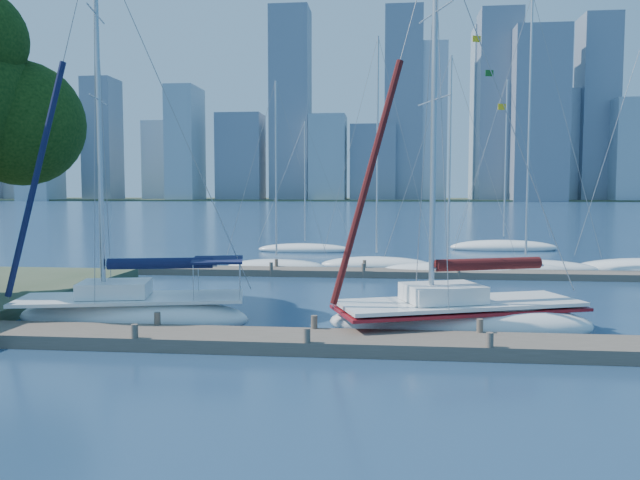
# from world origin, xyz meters

# --- Properties ---
(ground) EXTENTS (700.00, 700.00, 0.00)m
(ground) POSITION_xyz_m (0.00, 0.00, 0.00)
(ground) COLOR navy
(ground) RESTS_ON ground
(near_dock) EXTENTS (26.00, 2.00, 0.40)m
(near_dock) POSITION_xyz_m (0.00, 0.00, 0.20)
(near_dock) COLOR brown
(near_dock) RESTS_ON ground
(far_dock) EXTENTS (30.00, 1.80, 0.36)m
(far_dock) POSITION_xyz_m (2.00, 16.00, 0.18)
(far_dock) COLOR brown
(far_dock) RESTS_ON ground
(far_shore) EXTENTS (800.00, 100.00, 1.50)m
(far_shore) POSITION_xyz_m (0.00, 320.00, 0.00)
(far_shore) COLOR #38472D
(far_shore) RESTS_ON ground
(sailboat_navy) EXTENTS (8.61, 4.43, 13.80)m
(sailboat_navy) POSITION_xyz_m (-6.58, 2.72, 1.11)
(sailboat_navy) COLOR white
(sailboat_navy) RESTS_ON ground
(sailboat_maroon) EXTENTS (9.03, 5.54, 13.42)m
(sailboat_maroon) POSITION_xyz_m (4.58, 2.74, 1.03)
(sailboat_maroon) COLOR white
(sailboat_maroon) RESTS_ON ground
(bg_boat_1) EXTENTS (6.01, 2.40, 11.24)m
(bg_boat_1) POSITION_xyz_m (-4.16, 17.80, 0.24)
(bg_boat_1) COLOR white
(bg_boat_1) RESTS_ON ground
(bg_boat_2) EXTENTS (6.98, 3.45, 14.00)m
(bg_boat_2) POSITION_xyz_m (1.64, 19.44, 0.27)
(bg_boat_2) COLOR white
(bg_boat_2) RESTS_ON ground
(bg_boat_3) EXTENTS (7.67, 4.16, 12.27)m
(bg_boat_3) POSITION_xyz_m (5.62, 16.93, 0.24)
(bg_boat_3) COLOR white
(bg_boat_3) RESTS_ON ground
(bg_boat_4) EXTENTS (8.18, 2.90, 15.75)m
(bg_boat_4) POSITION_xyz_m (10.04, 18.03, 0.30)
(bg_boat_4) COLOR white
(bg_boat_4) RESTS_ON ground
(bg_boat_6) EXTENTS (7.47, 4.16, 10.20)m
(bg_boat_6) POSITION_xyz_m (-3.97, 29.26, 0.21)
(bg_boat_6) COLOR white
(bg_boat_6) RESTS_ON ground
(bg_boat_7) EXTENTS (8.60, 5.04, 13.59)m
(bg_boat_7) POSITION_xyz_m (11.40, 32.11, 0.28)
(bg_boat_7) COLOR white
(bg_boat_7) RESTS_ON ground
(skyline) EXTENTS (503.52, 51.31, 93.69)m
(skyline) POSITION_xyz_m (18.63, 290.41, 33.22)
(skyline) COLOR gray
(skyline) RESTS_ON ground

